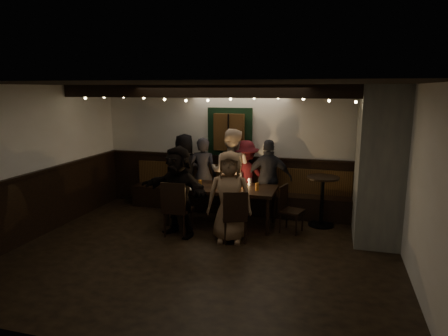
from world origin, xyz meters
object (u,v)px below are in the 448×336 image
(person_d, at_px, (245,178))
(dining_table, at_px, (221,190))
(high_top, at_px, (322,195))
(chair_near_left, at_px, (176,206))
(chair_near_right, at_px, (235,214))
(person_a, at_px, (185,172))
(person_f, at_px, (178,191))
(person_g, at_px, (230,197))
(chair_end, at_px, (288,206))
(person_b, at_px, (203,174))
(person_c, at_px, (231,172))
(person_e, at_px, (269,179))

(person_d, bearing_deg, dining_table, 45.24)
(dining_table, bearing_deg, high_top, 13.43)
(chair_near_left, relative_size, person_d, 0.65)
(chair_near_right, height_order, person_a, person_a)
(person_f, distance_m, person_g, 0.93)
(chair_near_right, xyz_separation_m, chair_end, (0.77, 0.81, -0.03))
(dining_table, relative_size, person_b, 1.31)
(chair_near_left, height_order, person_c, person_c)
(dining_table, bearing_deg, person_g, -64.21)
(high_top, bearing_deg, chair_end, -140.50)
(person_g, bearing_deg, person_b, 113.17)
(chair_near_left, xyz_separation_m, person_b, (-0.03, 1.56, 0.23))
(person_g, bearing_deg, dining_table, 106.00)
(chair_near_left, distance_m, high_top, 2.72)
(person_a, bearing_deg, high_top, 158.33)
(person_f, bearing_deg, high_top, 48.21)
(high_top, bearing_deg, chair_near_left, -152.00)
(high_top, xyz_separation_m, person_b, (-2.43, 0.29, 0.19))
(person_e, height_order, person_f, person_f)
(dining_table, distance_m, person_g, 0.86)
(person_d, distance_m, person_e, 0.50)
(high_top, relative_size, person_f, 0.59)
(chair_near_right, distance_m, person_c, 1.59)
(dining_table, distance_m, person_f, 0.94)
(chair_end, distance_m, person_a, 2.43)
(chair_end, bearing_deg, person_e, 121.52)
(high_top, bearing_deg, person_d, 167.77)
(chair_near_left, xyz_separation_m, person_f, (0.01, 0.09, 0.24))
(chair_end, relative_size, person_c, 0.48)
(dining_table, distance_m, chair_end, 1.27)
(high_top, distance_m, person_g, 1.91)
(chair_near_right, relative_size, person_e, 0.58)
(high_top, relative_size, person_d, 0.62)
(dining_table, xyz_separation_m, high_top, (1.84, 0.44, -0.08))
(person_c, bearing_deg, chair_near_right, 108.79)
(chair_near_right, relative_size, person_b, 0.57)
(person_c, bearing_deg, person_g, 105.59)
(chair_near_left, xyz_separation_m, person_a, (-0.45, 1.60, 0.25))
(person_b, relative_size, person_f, 0.98)
(dining_table, height_order, person_b, person_b)
(chair_end, bearing_deg, person_g, -140.24)
(chair_near_right, relative_size, person_c, 0.51)
(person_e, height_order, person_g, person_e)
(person_d, bearing_deg, person_b, -21.29)
(high_top, distance_m, person_c, 1.84)
(person_c, height_order, person_e, person_c)
(person_a, bearing_deg, person_f, 91.82)
(chair_near_right, relative_size, person_a, 0.55)
(person_c, bearing_deg, person_f, 68.83)
(person_f, bearing_deg, person_a, 128.96)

